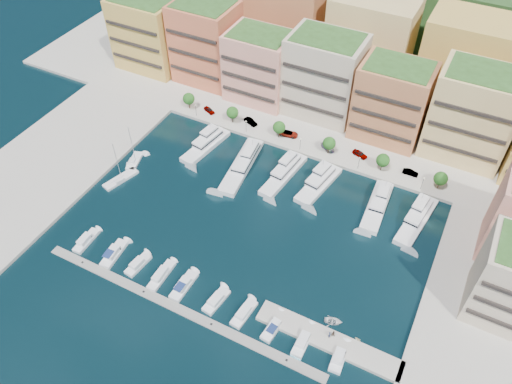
# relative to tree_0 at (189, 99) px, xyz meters

# --- Properties ---
(ground) EXTENTS (400.00, 400.00, 0.00)m
(ground) POSITION_rel_tree_0_xyz_m (40.00, -33.50, -4.74)
(ground) COLOR black
(ground) RESTS_ON ground
(north_quay) EXTENTS (220.00, 64.00, 2.00)m
(north_quay) POSITION_rel_tree_0_xyz_m (40.00, 28.50, -4.74)
(north_quay) COLOR #9E998E
(north_quay) RESTS_ON ground
(east_quay) EXTENTS (34.00, 76.00, 2.00)m
(east_quay) POSITION_rel_tree_0_xyz_m (102.00, -41.50, -4.74)
(east_quay) COLOR #9E998E
(east_quay) RESTS_ON ground
(west_quay) EXTENTS (34.00, 76.00, 2.00)m
(west_quay) POSITION_rel_tree_0_xyz_m (-22.00, -41.50, -4.74)
(west_quay) COLOR #9E998E
(west_quay) RESTS_ON ground
(hillside) EXTENTS (240.00, 40.00, 58.00)m
(hillside) POSITION_rel_tree_0_xyz_m (40.00, 76.50, -4.74)
(hillside) COLOR #1E3C18
(hillside) RESTS_ON ground
(south_pontoon) EXTENTS (72.00, 2.20, 0.35)m
(south_pontoon) POSITION_rel_tree_0_xyz_m (37.00, -63.50, -4.74)
(south_pontoon) COLOR gray
(south_pontoon) RESTS_ON ground
(finger_pier) EXTENTS (32.00, 5.00, 2.00)m
(finger_pier) POSITION_rel_tree_0_xyz_m (70.00, -55.50, -4.74)
(finger_pier) COLOR #9E998E
(finger_pier) RESTS_ON ground
(apartment_0) EXTENTS (22.00, 16.50, 24.80)m
(apartment_0) POSITION_rel_tree_0_xyz_m (-26.00, 16.49, 8.57)
(apartment_0) COLOR gold
(apartment_0) RESTS_ON north_quay
(apartment_1) EXTENTS (20.00, 16.50, 26.80)m
(apartment_1) POSITION_rel_tree_0_xyz_m (-4.00, 18.49, 9.57)
(apartment_1) COLOR #D16445
(apartment_1) RESTS_ON north_quay
(apartment_2) EXTENTS (20.00, 15.50, 22.80)m
(apartment_2) POSITION_rel_tree_0_xyz_m (17.00, 16.49, 7.57)
(apartment_2) COLOR #E99582
(apartment_2) RESTS_ON north_quay
(apartment_3) EXTENTS (22.00, 16.50, 25.80)m
(apartment_3) POSITION_rel_tree_0_xyz_m (38.00, 18.49, 9.07)
(apartment_3) COLOR beige
(apartment_3) RESTS_ON north_quay
(apartment_4) EXTENTS (20.00, 15.50, 23.80)m
(apartment_4) POSITION_rel_tree_0_xyz_m (60.00, 16.49, 8.07)
(apartment_4) COLOR #C37649
(apartment_4) RESTS_ON north_quay
(apartment_5) EXTENTS (22.00, 16.50, 26.80)m
(apartment_5) POSITION_rel_tree_0_xyz_m (82.00, 18.49, 9.57)
(apartment_5) COLOR #EBCA7C
(apartment_5) RESTS_ON north_quay
(backblock_0) EXTENTS (26.00, 18.00, 30.00)m
(backblock_0) POSITION_rel_tree_0_xyz_m (-15.00, 40.50, 11.26)
(backblock_0) COLOR beige
(backblock_0) RESTS_ON north_quay
(backblock_1) EXTENTS (26.00, 18.00, 30.00)m
(backblock_1) POSITION_rel_tree_0_xyz_m (15.00, 40.50, 11.26)
(backblock_1) COLOR #C37649
(backblock_1) RESTS_ON north_quay
(backblock_2) EXTENTS (26.00, 18.00, 30.00)m
(backblock_2) POSITION_rel_tree_0_xyz_m (45.00, 40.50, 11.26)
(backblock_2) COLOR #EBCA7C
(backblock_2) RESTS_ON north_quay
(backblock_3) EXTENTS (26.00, 18.00, 30.00)m
(backblock_3) POSITION_rel_tree_0_xyz_m (75.00, 40.50, 11.26)
(backblock_3) COLOR gold
(backblock_3) RESTS_ON north_quay
(tree_0) EXTENTS (3.80, 3.80, 5.65)m
(tree_0) POSITION_rel_tree_0_xyz_m (0.00, 0.00, 0.00)
(tree_0) COLOR #473323
(tree_0) RESTS_ON north_quay
(tree_1) EXTENTS (3.80, 3.80, 5.65)m
(tree_1) POSITION_rel_tree_0_xyz_m (16.00, 0.00, 0.00)
(tree_1) COLOR #473323
(tree_1) RESTS_ON north_quay
(tree_2) EXTENTS (3.80, 3.80, 5.65)m
(tree_2) POSITION_rel_tree_0_xyz_m (32.00, 0.00, 0.00)
(tree_2) COLOR #473323
(tree_2) RESTS_ON north_quay
(tree_3) EXTENTS (3.80, 3.80, 5.65)m
(tree_3) POSITION_rel_tree_0_xyz_m (48.00, 0.00, 0.00)
(tree_3) COLOR #473323
(tree_3) RESTS_ON north_quay
(tree_4) EXTENTS (3.80, 3.80, 5.65)m
(tree_4) POSITION_rel_tree_0_xyz_m (64.00, 0.00, 0.00)
(tree_4) COLOR #473323
(tree_4) RESTS_ON north_quay
(tree_5) EXTENTS (3.80, 3.80, 5.65)m
(tree_5) POSITION_rel_tree_0_xyz_m (80.00, 0.00, 0.00)
(tree_5) COLOR #473323
(tree_5) RESTS_ON north_quay
(lamppost_0) EXTENTS (0.30, 0.30, 4.20)m
(lamppost_0) POSITION_rel_tree_0_xyz_m (4.00, -2.30, -0.92)
(lamppost_0) COLOR black
(lamppost_0) RESTS_ON north_quay
(lamppost_1) EXTENTS (0.30, 0.30, 4.20)m
(lamppost_1) POSITION_rel_tree_0_xyz_m (22.00, -2.30, -0.92)
(lamppost_1) COLOR black
(lamppost_1) RESTS_ON north_quay
(lamppost_2) EXTENTS (0.30, 0.30, 4.20)m
(lamppost_2) POSITION_rel_tree_0_xyz_m (40.00, -2.30, -0.92)
(lamppost_2) COLOR black
(lamppost_2) RESTS_ON north_quay
(lamppost_3) EXTENTS (0.30, 0.30, 4.20)m
(lamppost_3) POSITION_rel_tree_0_xyz_m (58.00, -2.30, -0.92)
(lamppost_3) COLOR black
(lamppost_3) RESTS_ON north_quay
(lamppost_4) EXTENTS (0.30, 0.30, 4.20)m
(lamppost_4) POSITION_rel_tree_0_xyz_m (76.00, -2.30, -0.92)
(lamppost_4) COLOR black
(lamppost_4) RESTS_ON north_quay
(yacht_1) EXTENTS (7.29, 18.79, 7.30)m
(yacht_1) POSITION_rel_tree_0_xyz_m (14.26, -12.93, -3.65)
(yacht_1) COLOR silver
(yacht_1) RESTS_ON ground
(yacht_2) EXTENTS (7.77, 24.30, 7.30)m
(yacht_2) POSITION_rel_tree_0_xyz_m (27.95, -15.44, -3.53)
(yacht_2) COLOR silver
(yacht_2) RESTS_ON ground
(yacht_3) EXTENTS (6.49, 19.99, 7.30)m
(yacht_3) POSITION_rel_tree_0_xyz_m (40.27, -13.49, -3.53)
(yacht_3) COLOR silver
(yacht_3) RESTS_ON ground
(yacht_4) EXTENTS (7.82, 18.34, 7.30)m
(yacht_4) POSITION_rel_tree_0_xyz_m (50.51, -12.68, -3.65)
(yacht_4) COLOR silver
(yacht_4) RESTS_ON ground
(yacht_5) EXTENTS (5.79, 19.04, 7.30)m
(yacht_5) POSITION_rel_tree_0_xyz_m (67.39, -13.11, -3.53)
(yacht_5) COLOR silver
(yacht_5) RESTS_ON ground
(yacht_6) EXTENTS (7.12, 19.71, 7.30)m
(yacht_6) POSITION_rel_tree_0_xyz_m (77.95, -13.33, -3.53)
(yacht_6) COLOR silver
(yacht_6) RESTS_ON ground
(cruiser_0) EXTENTS (2.72, 7.99, 2.55)m
(cruiser_0) POSITION_rel_tree_0_xyz_m (6.50, -58.09, -4.20)
(cruiser_0) COLOR white
(cruiser_0) RESTS_ON ground
(cruiser_1) EXTENTS (3.65, 8.85, 2.66)m
(cruiser_1) POSITION_rel_tree_0_xyz_m (15.20, -58.11, -4.17)
(cruiser_1) COLOR white
(cruiser_1) RESTS_ON ground
(cruiser_2) EXTENTS (3.26, 7.38, 2.55)m
(cruiser_2) POSITION_rel_tree_0_xyz_m (22.40, -58.08, -4.20)
(cruiser_2) COLOR white
(cruiser_2) RESTS_ON ground
(cruiser_3) EXTENTS (2.54, 8.99, 2.55)m
(cruiser_3) POSITION_rel_tree_0_xyz_m (29.14, -58.10, -4.20)
(cruiser_3) COLOR white
(cruiser_3) RESTS_ON ground
(cruiser_4) EXTENTS (2.82, 8.53, 2.66)m
(cruiser_4) POSITION_rel_tree_0_xyz_m (35.37, -58.11, -4.17)
(cruiser_4) COLOR white
(cruiser_4) RESTS_ON ground
(cruiser_5) EXTENTS (3.60, 7.70, 2.55)m
(cruiser_5) POSITION_rel_tree_0_xyz_m (44.05, -58.08, -4.20)
(cruiser_5) COLOR white
(cruiser_5) RESTS_ON ground
(cruiser_6) EXTENTS (3.29, 7.84, 2.55)m
(cruiser_6) POSITION_rel_tree_0_xyz_m (51.11, -58.08, -4.20)
(cruiser_6) COLOR white
(cruiser_6) RESTS_ON ground
(cruiser_7) EXTENTS (3.25, 7.76, 2.66)m
(cruiser_7) POSITION_rel_tree_0_xyz_m (58.44, -58.10, -4.17)
(cruiser_7) COLOR white
(cruiser_7) RESTS_ON ground
(cruiser_8) EXTENTS (2.50, 7.85, 2.55)m
(cruiser_8) POSITION_rel_tree_0_xyz_m (65.35, -58.09, -4.20)
(cruiser_8) COLOR white
(cruiser_8) RESTS_ON ground
(cruiser_9) EXTENTS (3.05, 7.26, 2.55)m
(cruiser_9) POSITION_rel_tree_0_xyz_m (73.36, -58.08, -4.20)
(cruiser_9) COLOR white
(cruiser_9) RESTS_ON ground
(sailboat_1) EXTENTS (5.66, 10.79, 13.20)m
(sailboat_1) POSITION_rel_tree_0_xyz_m (0.18, -36.33, -4.44)
(sailboat_1) COLOR silver
(sailboat_1) RESTS_ON ground
(sailboat_2) EXTENTS (4.78, 8.15, 13.20)m
(sailboat_2) POSITION_rel_tree_0_xyz_m (-0.89, -28.49, -4.42)
(sailboat_2) COLOR silver
(sailboat_2) RESTS_ON ground
(tender_2) EXTENTS (4.62, 3.85, 0.82)m
(tender_2) POSITION_rel_tree_0_xyz_m (69.36, -50.77, -4.33)
(tender_2) COLOR white
(tender_2) RESTS_ON ground
(tender_3) EXTENTS (2.03, 1.91, 0.85)m
(tender_3) POSITION_rel_tree_0_xyz_m (75.56, -52.50, -4.32)
(tender_3) COLOR beige
(tender_3) RESTS_ON ground
(car_0) EXTENTS (4.66, 3.26, 1.47)m
(car_0) POSITION_rel_tree_0_xyz_m (6.67, 1.24, -3.01)
(car_0) COLOR gray
(car_0) RESTS_ON north_quay
(car_1) EXTENTS (5.13, 3.24, 1.60)m
(car_1) POSITION_rel_tree_0_xyz_m (21.31, 1.94, -2.94)
(car_1) COLOR gray
(car_1) RESTS_ON north_quay
(car_2) EXTENTS (6.03, 3.40, 1.59)m
(car_2) POSITION_rel_tree_0_xyz_m (34.36, 2.05, -2.95)
(car_2) COLOR gray
(car_2) RESTS_ON north_quay
(car_3) EXTENTS (4.97, 3.47, 1.33)m
(car_3) POSITION_rel_tree_0_xyz_m (47.35, 1.56, -3.08)
(car_3) COLOR gray
(car_3) RESTS_ON north_quay
(car_4) EXTENTS (5.02, 3.26, 1.59)m
(car_4) POSITION_rel_tree_0_xyz_m (56.72, 3.01, -2.95)
(car_4) COLOR gray
(car_4) RESTS_ON north_quay
(car_5) EXTENTS (4.39, 1.60, 1.44)m
(car_5) POSITION_rel_tree_0_xyz_m (71.87, 2.03, -3.02)
(car_5) COLOR gray
(car_5) RESTS_ON north_quay
(person_0) EXTENTS (0.61, 0.80, 1.97)m
(person_0) POSITION_rel_tree_0_xyz_m (69.95, -55.03, -2.76)
(person_0) COLOR #283250
(person_0) RESTS_ON finger_pier
(person_1) EXTENTS (1.01, 0.86, 1.81)m
(person_1) POSITION_rel_tree_0_xyz_m (70.48, -54.32, -2.84)
(person_1) COLOR #453629
(person_1) RESTS_ON finger_pier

